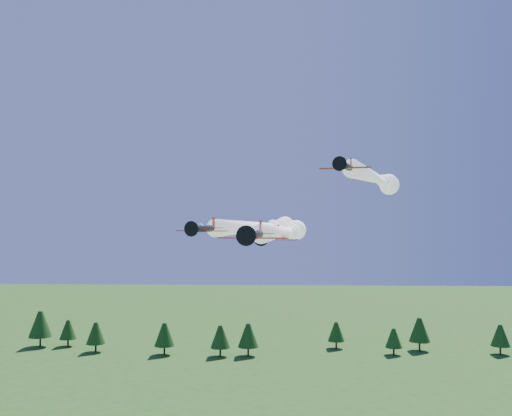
{
  "coord_description": "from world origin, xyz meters",
  "views": [
    {
      "loc": [
        1.78,
        -75.58,
        42.3
      ],
      "look_at": [
        -1.06,
        0.0,
        44.0
      ],
      "focal_mm": 40.0,
      "sensor_mm": 36.0,
      "label": 1
    }
  ],
  "objects_px": {
    "plane_lead": "(284,231)",
    "plane_right": "(378,179)",
    "plane_left": "(262,227)",
    "plane_slot": "(270,237)"
  },
  "relations": [
    {
      "from": "plane_lead",
      "to": "plane_right",
      "type": "distance_m",
      "value": 18.29
    },
    {
      "from": "plane_left",
      "to": "plane_slot",
      "type": "xyz_separation_m",
      "value": [
        1.63,
        -18.91,
        -1.27
      ]
    },
    {
      "from": "plane_lead",
      "to": "plane_left",
      "type": "bearing_deg",
      "value": 125.39
    },
    {
      "from": "plane_left",
      "to": "plane_slot",
      "type": "relative_size",
      "value": 4.71
    },
    {
      "from": "plane_lead",
      "to": "plane_left",
      "type": "distance_m",
      "value": 8.67
    },
    {
      "from": "plane_slot",
      "to": "plane_right",
      "type": "bearing_deg",
      "value": 55.25
    },
    {
      "from": "plane_right",
      "to": "plane_slot",
      "type": "bearing_deg",
      "value": -121.54
    },
    {
      "from": "plane_slot",
      "to": "plane_lead",
      "type": "bearing_deg",
      "value": 95.45
    },
    {
      "from": "plane_left",
      "to": "plane_slot",
      "type": "bearing_deg",
      "value": -68.01
    },
    {
      "from": "plane_lead",
      "to": "plane_left",
      "type": "xyz_separation_m",
      "value": [
        -3.78,
        7.78,
        0.66
      ]
    }
  ]
}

